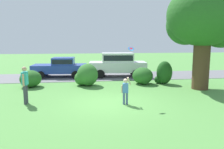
% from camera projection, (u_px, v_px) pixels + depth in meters
% --- Properties ---
extents(ground_plane, '(80.00, 80.00, 0.00)m').
position_uv_depth(ground_plane, '(109.00, 103.00, 10.62)').
color(ground_plane, '#518E42').
extents(driveway_strip, '(28.00, 4.40, 0.02)m').
position_uv_depth(driveway_strip, '(97.00, 76.00, 18.33)').
color(driveway_strip, slate).
rests_on(driveway_strip, ground).
extents(oak_tree_large, '(4.69, 4.37, 6.20)m').
position_uv_depth(oak_tree_large, '(205.00, 20.00, 13.26)').
color(oak_tree_large, '#513823').
rests_on(oak_tree_large, ground).
extents(shrub_near_tree, '(1.32, 1.51, 1.06)m').
position_uv_depth(shrub_near_tree, '(30.00, 79.00, 14.23)').
color(shrub_near_tree, '#286023').
rests_on(shrub_near_tree, ground).
extents(shrub_centre_left, '(1.52, 1.60, 1.43)m').
position_uv_depth(shrub_centre_left, '(86.00, 76.00, 14.63)').
color(shrub_centre_left, '#33702B').
rests_on(shrub_centre_left, ground).
extents(shrub_centre, '(1.36, 1.56, 1.12)m').
position_uv_depth(shrub_centre, '(143.00, 76.00, 15.19)').
color(shrub_centre, '#286023').
rests_on(shrub_centre, ground).
extents(shrub_centre_right, '(1.13, 1.00, 1.54)m').
position_uv_depth(shrub_centre_right, '(164.00, 73.00, 15.20)').
color(shrub_centre_right, '#1E511C').
rests_on(shrub_centre_right, ground).
extents(parked_sedan, '(4.49, 2.28, 1.56)m').
position_uv_depth(parked_sedan, '(61.00, 66.00, 18.03)').
color(parked_sedan, '#28429E').
rests_on(parked_sedan, ground).
extents(parked_suv, '(4.83, 2.38, 1.92)m').
position_uv_depth(parked_suv, '(118.00, 63.00, 18.20)').
color(parked_suv, white).
rests_on(parked_suv, ground).
extents(child_thrower, '(0.47, 0.23, 1.29)m').
position_uv_depth(child_thrower, '(126.00, 89.00, 10.30)').
color(child_thrower, '#4C608C').
rests_on(child_thrower, ground).
extents(frisbee, '(0.29, 0.25, 0.19)m').
position_uv_depth(frisbee, '(131.00, 49.00, 10.31)').
color(frisbee, '#337FDB').
extents(adult_onlooker, '(0.24, 0.53, 1.74)m').
position_uv_depth(adult_onlooker, '(25.00, 83.00, 10.39)').
color(adult_onlooker, '#3F3F4C').
rests_on(adult_onlooker, ground).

